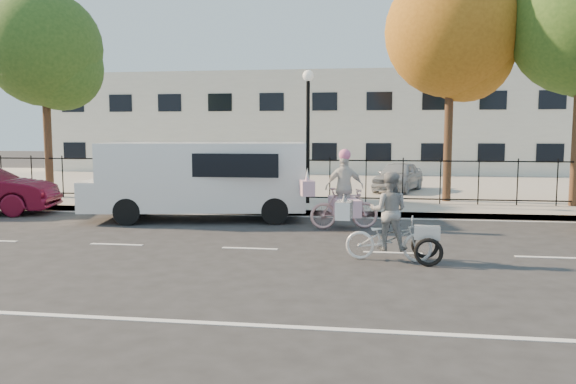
% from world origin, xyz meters
% --- Properties ---
extents(ground, '(120.00, 120.00, 0.00)m').
position_xyz_m(ground, '(0.00, 0.00, 0.00)').
color(ground, '#333334').
extents(road_markings, '(60.00, 9.52, 0.01)m').
position_xyz_m(road_markings, '(0.00, 0.00, 0.01)').
color(road_markings, silver).
rests_on(road_markings, ground).
extents(curb, '(60.00, 0.10, 0.15)m').
position_xyz_m(curb, '(0.00, 5.05, 0.07)').
color(curb, '#A8A399').
rests_on(curb, ground).
extents(sidewalk, '(60.00, 2.20, 0.15)m').
position_xyz_m(sidewalk, '(0.00, 6.10, 0.07)').
color(sidewalk, '#A8A399').
rests_on(sidewalk, ground).
extents(parking_lot, '(60.00, 15.60, 0.15)m').
position_xyz_m(parking_lot, '(0.00, 15.00, 0.07)').
color(parking_lot, '#A8A399').
rests_on(parking_lot, ground).
extents(iron_fence, '(58.00, 0.06, 1.50)m').
position_xyz_m(iron_fence, '(0.00, 7.20, 0.90)').
color(iron_fence, black).
rests_on(iron_fence, sidewalk).
extents(building, '(34.00, 10.00, 6.00)m').
position_xyz_m(building, '(0.00, 25.00, 3.00)').
color(building, silver).
rests_on(building, ground).
extents(lamppost, '(0.36, 0.36, 4.33)m').
position_xyz_m(lamppost, '(0.50, 6.80, 3.11)').
color(lamppost, black).
rests_on(lamppost, sidewalk).
extents(street_sign, '(0.85, 0.06, 1.80)m').
position_xyz_m(street_sign, '(-1.85, 6.80, 1.42)').
color(street_sign, black).
rests_on(street_sign, sidewalk).
extents(zebra_trike, '(2.01, 0.82, 1.72)m').
position_xyz_m(zebra_trike, '(2.89, -0.71, 0.66)').
color(zebra_trike, white).
rests_on(zebra_trike, ground).
extents(unicorn_bike, '(2.08, 1.49, 2.05)m').
position_xyz_m(unicorn_bike, '(1.84, 2.78, 0.76)').
color(unicorn_bike, '#CE9DA0').
rests_on(unicorn_bike, ground).
extents(white_van, '(6.42, 2.99, 2.18)m').
position_xyz_m(white_van, '(-2.22, 3.80, 1.20)').
color(white_van, white).
rests_on(white_van, ground).
extents(pedestrian, '(0.81, 0.77, 1.86)m').
position_xyz_m(pedestrian, '(-5.56, 6.80, 1.08)').
color(pedestrian, black).
rests_on(pedestrian, sidewalk).
extents(lot_car_a, '(2.48, 4.94, 1.38)m').
position_xyz_m(lot_car_a, '(-6.54, 9.65, 0.84)').
color(lot_car_a, '#A1A4A8').
rests_on(lot_car_a, parking_lot).
extents(lot_car_c, '(1.26, 3.55, 1.17)m').
position_xyz_m(lot_car_c, '(-3.57, 11.17, 0.73)').
color(lot_car_c, '#4C5054').
rests_on(lot_car_c, parking_lot).
extents(lot_car_d, '(2.41, 3.72, 1.18)m').
position_xyz_m(lot_car_d, '(3.65, 11.19, 0.74)').
color(lot_car_d, '#AAAEB2').
rests_on(lot_car_d, parking_lot).
extents(tree_west, '(4.07, 4.07, 7.46)m').
position_xyz_m(tree_west, '(-8.83, 7.36, 5.22)').
color(tree_west, '#442D1D').
rests_on(tree_west, ground).
extents(tree_mid, '(4.36, 4.36, 7.99)m').
position_xyz_m(tree_mid, '(5.26, 8.13, 5.60)').
color(tree_mid, '#442D1D').
rests_on(tree_mid, ground).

